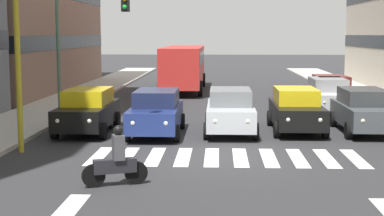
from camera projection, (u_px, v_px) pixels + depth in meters
ground_plane at (226, 157)px, 18.06m from camera, size 180.00×180.00×0.00m
crosswalk_markings at (226, 157)px, 18.06m from camera, size 8.55×2.80×0.01m
lane_arrow_1 at (69, 208)px, 12.78m from camera, size 0.50×2.20×0.01m
car_0 at (364, 110)px, 22.52m from camera, size 2.02×4.44×1.72m
car_1 at (296, 109)px, 22.76m from camera, size 2.02×4.44×1.72m
car_2 at (230, 111)px, 22.42m from camera, size 2.02×4.44×1.72m
car_3 at (156, 112)px, 22.01m from camera, size 2.02×4.44×1.72m
car_4 at (88, 110)px, 22.51m from camera, size 2.02×4.44×1.72m
car_row2_0 at (331, 92)px, 29.63m from camera, size 2.02×4.44×1.72m
car_row2_1 at (328, 95)px, 27.95m from camera, size 2.02×4.44×1.72m
bus_behind_traffic at (184, 64)px, 38.95m from camera, size 2.78×10.50×3.00m
motorcycle_with_rider at (116, 161)px, 14.61m from camera, size 1.63×0.69×1.57m
traffic_light_gantry at (49, 41)px, 18.32m from camera, size 3.73×0.36×5.50m
street_lamp_right at (69, 19)px, 26.41m from camera, size 3.25×0.28×7.17m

